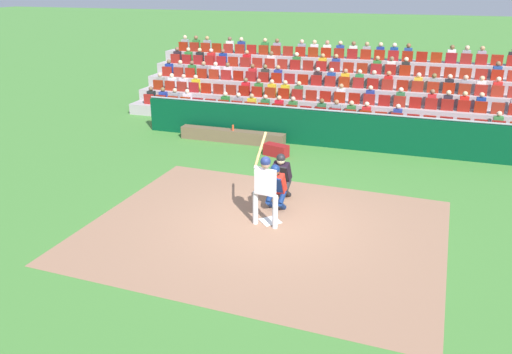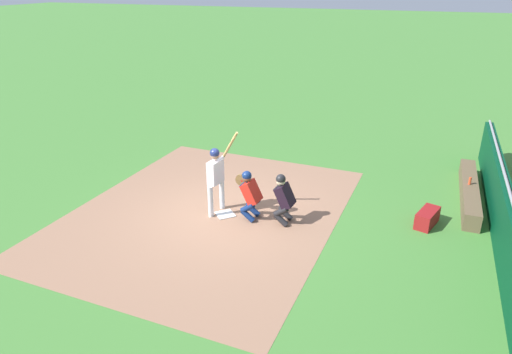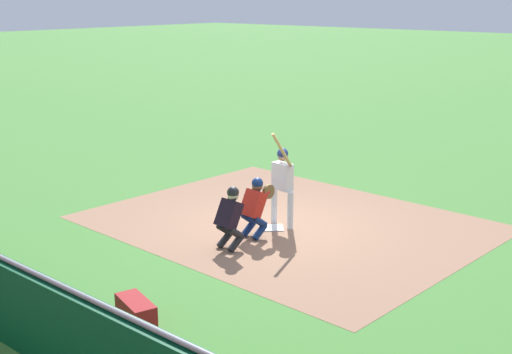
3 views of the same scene
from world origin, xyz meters
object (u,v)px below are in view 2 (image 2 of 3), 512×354
catcher_crouching (249,192)px  equipment_duffel_bag (427,218)px  water_bottle_on_bench (470,181)px  home_plate_marker (225,214)px  batter_at_plate (216,173)px  home_plate_umpire (283,197)px  dugout_bench (469,191)px

catcher_crouching → equipment_duffel_bag: 4.35m
catcher_crouching → water_bottle_on_bench: 5.97m
home_plate_marker → batter_at_plate: 1.09m
home_plate_umpire → equipment_duffel_bag: bearing=-71.3°
catcher_crouching → dugout_bench: size_ratio=0.33×
batter_at_plate → equipment_duffel_bag: bearing=-76.5°
batter_at_plate → catcher_crouching: size_ratio=1.70×
equipment_duffel_bag → water_bottle_on_bench: bearing=-10.3°
batter_at_plate → dugout_bench: (3.14, -6.03, -0.86)m
home_plate_umpire → equipment_duffel_bag: (1.12, -3.30, -0.50)m
home_plate_umpire → dugout_bench: bearing=-54.6°
home_plate_marker → equipment_duffel_bag: 4.96m
catcher_crouching → home_plate_umpire: (0.08, -0.84, -0.02)m
home_plate_umpire → water_bottle_on_bench: home_plate_umpire is taller
batter_at_plate → catcher_crouching: 0.96m
dugout_bench → equipment_duffel_bag: size_ratio=4.71×
home_plate_marker → batter_at_plate: (0.06, 0.24, 1.07)m
dugout_bench → catcher_crouching: bearing=121.3°
home_plate_marker → dugout_bench: size_ratio=0.11×
batter_at_plate → home_plate_umpire: batter_at_plate is taller
home_plate_umpire → water_bottle_on_bench: (3.01, -4.26, -0.15)m
water_bottle_on_bench → equipment_duffel_bag: 2.15m
batter_at_plate → water_bottle_on_bench: batter_at_plate is taller
home_plate_umpire → water_bottle_on_bench: 5.22m
home_plate_umpire → equipment_duffel_bag: 3.52m
dugout_bench → water_bottle_on_bench: bearing=139.9°
batter_at_plate → water_bottle_on_bench: bearing=-62.7°
home_plate_marker → water_bottle_on_bench: size_ratio=2.14×
dugout_bench → home_plate_umpire: bearing=125.4°
batter_at_plate → equipment_duffel_bag: batter_at_plate is taller
home_plate_marker → batter_at_plate: batter_at_plate is taller
catcher_crouching → dugout_bench: catcher_crouching is taller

